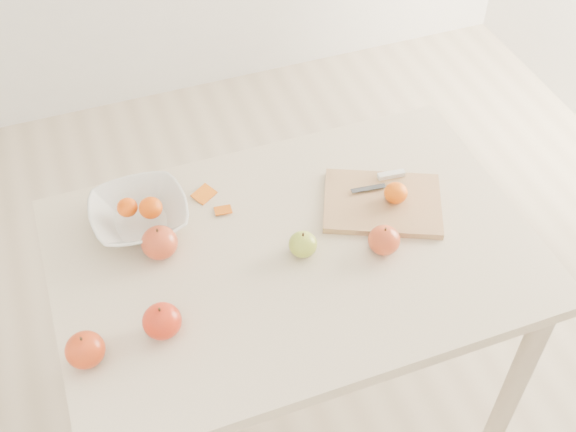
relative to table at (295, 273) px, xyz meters
name	(u,v)px	position (x,y,z in m)	size (l,w,h in m)	color
ground	(293,398)	(0.00, 0.00, -0.65)	(3.50, 3.50, 0.00)	#C6B293
table	(295,273)	(0.00, 0.00, 0.00)	(1.20, 0.80, 0.75)	beige
cutting_board	(382,203)	(0.27, 0.06, 0.11)	(0.31, 0.22, 0.02)	tan
board_tangerine	(396,193)	(0.30, 0.05, 0.14)	(0.06, 0.06, 0.05)	#D14407
fruit_bowl	(139,215)	(-0.34, 0.22, 0.13)	(0.25, 0.25, 0.06)	silver
bowl_tangerine_near	(127,207)	(-0.37, 0.23, 0.16)	(0.05, 0.05, 0.05)	#DC5907
bowl_tangerine_far	(151,208)	(-0.31, 0.21, 0.16)	(0.06, 0.06, 0.05)	#CC4B07
orange_peel_a	(204,195)	(-0.16, 0.26, 0.10)	(0.06, 0.04, 0.00)	#D05D0E
orange_peel_b	(223,211)	(-0.13, 0.19, 0.10)	(0.04, 0.04, 0.00)	#C7560E
paring_knife	(387,177)	(0.32, 0.13, 0.12)	(0.17, 0.05, 0.01)	white
apple_green	(303,244)	(0.01, -0.02, 0.13)	(0.07, 0.07, 0.06)	olive
apple_red_b	(162,321)	(-0.37, -0.13, 0.14)	(0.09, 0.09, 0.08)	#8C010A
apple_red_a	(159,243)	(-0.32, 0.10, 0.14)	(0.09, 0.09, 0.08)	maroon
apple_red_e	(384,240)	(0.21, -0.08, 0.14)	(0.08, 0.08, 0.07)	#A62B1A
apple_red_d	(85,350)	(-0.54, -0.14, 0.14)	(0.09, 0.09, 0.08)	#8C0602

